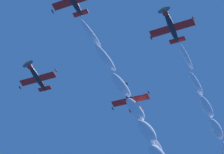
# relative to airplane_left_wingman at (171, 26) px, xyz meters

# --- Properties ---
(airplane_left_wingman) EXTENTS (9.21, 8.37, 3.47)m
(airplane_left_wingman) POSITION_rel_airplane_left_wingman_xyz_m (0.00, 0.00, 0.00)
(airplane_left_wingman) COLOR #232328
(airplane_right_wingman) EXTENTS (9.19, 8.37, 3.26)m
(airplane_right_wingman) POSITION_rel_airplane_left_wingman_xyz_m (29.62, 11.21, 0.64)
(airplane_right_wingman) COLOR #232328
(airplane_slot_tail) EXTENTS (9.20, 8.37, 3.38)m
(airplane_slot_tail) POSITION_rel_airplane_left_wingman_xyz_m (19.65, -7.86, -0.15)
(airplane_slot_tail) COLOR #232328
(smoke_trail_lead) EXTENTS (17.32, 41.51, 9.53)m
(smoke_trail_lead) POSITION_rel_airplane_left_wingman_xyz_m (20.33, -12.10, -4.47)
(smoke_trail_lead) COLOR white
(smoke_trail_left_wingman) EXTENTS (17.21, 41.58, 9.32)m
(smoke_trail_left_wingman) POSITION_rel_airplane_left_wingman_xyz_m (11.14, -29.94, -5.43)
(smoke_trail_left_wingman) COLOR white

